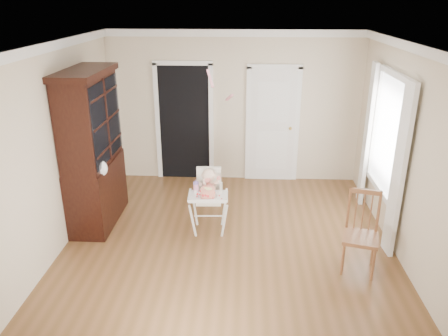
{
  "coord_description": "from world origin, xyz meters",
  "views": [
    {
      "loc": [
        0.21,
        -5.17,
        3.21
      ],
      "look_at": [
        -0.07,
        0.37,
        1.03
      ],
      "focal_mm": 35.0,
      "sensor_mm": 36.0,
      "label": 1
    }
  ],
  "objects_px": {
    "sippy_cup": "(196,187)",
    "china_cabinet": "(93,150)",
    "high_chair": "(209,194)",
    "dining_chair": "(361,235)",
    "cake": "(208,192)"
  },
  "relations": [
    {
      "from": "high_chair",
      "to": "dining_chair",
      "type": "distance_m",
      "value": 2.13
    },
    {
      "from": "sippy_cup",
      "to": "dining_chair",
      "type": "height_order",
      "value": "dining_chair"
    },
    {
      "from": "cake",
      "to": "china_cabinet",
      "type": "xyz_separation_m",
      "value": [
        -1.7,
        0.46,
        0.42
      ]
    },
    {
      "from": "sippy_cup",
      "to": "dining_chair",
      "type": "bearing_deg",
      "value": -19.5
    },
    {
      "from": "dining_chair",
      "to": "high_chair",
      "type": "bearing_deg",
      "value": 171.34
    },
    {
      "from": "cake",
      "to": "dining_chair",
      "type": "distance_m",
      "value": 2.05
    },
    {
      "from": "high_chair",
      "to": "cake",
      "type": "xyz_separation_m",
      "value": [
        0.01,
        -0.24,
        0.13
      ]
    },
    {
      "from": "sippy_cup",
      "to": "china_cabinet",
      "type": "height_order",
      "value": "china_cabinet"
    },
    {
      "from": "sippy_cup",
      "to": "high_chair",
      "type": "bearing_deg",
      "value": 29.61
    },
    {
      "from": "china_cabinet",
      "to": "high_chair",
      "type": "bearing_deg",
      "value": -7.52
    },
    {
      "from": "dining_chair",
      "to": "china_cabinet",
      "type": "bearing_deg",
      "value": 178.43
    },
    {
      "from": "high_chair",
      "to": "dining_chair",
      "type": "height_order",
      "value": "dining_chair"
    },
    {
      "from": "cake",
      "to": "china_cabinet",
      "type": "distance_m",
      "value": 1.81
    },
    {
      "from": "china_cabinet",
      "to": "dining_chair",
      "type": "bearing_deg",
      "value": -16.35
    },
    {
      "from": "cake",
      "to": "dining_chair",
      "type": "height_order",
      "value": "dining_chair"
    }
  ]
}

